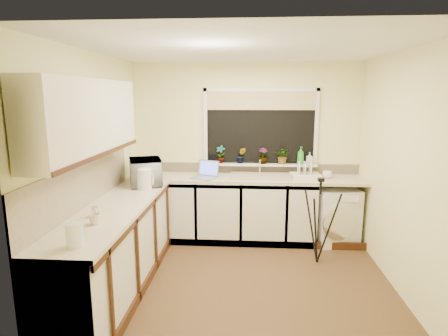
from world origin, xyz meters
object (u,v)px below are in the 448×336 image
soap_bottle_green (301,155)px  washing_machine (335,215)px  soap_bottle_clear (309,158)px  cup_left (94,219)px  plant_a (221,154)px  dish_rack (306,176)px  tripod (319,221)px  glass_jug (75,235)px  laptop (206,173)px  microwave (146,172)px  plant_c (263,156)px  kettle (144,179)px  plant_d (283,156)px  cup_back (327,175)px  steel_jar (95,212)px  plant_b (241,155)px

soap_bottle_green → washing_machine: bearing=-26.9°
washing_machine → soap_bottle_clear: size_ratio=4.47×
soap_bottle_clear → cup_left: 3.09m
plant_a → dish_rack: bearing=-11.1°
tripod → glass_jug: size_ratio=5.87×
soap_bottle_green → soap_bottle_clear: soap_bottle_green is taller
plant_a → cup_left: plant_a is taller
laptop → glass_jug: size_ratio=2.17×
microwave → soap_bottle_green: (2.01, 0.70, 0.12)m
laptop → soap_bottle_green: bearing=35.6°
soap_bottle_green → cup_left: soap_bottle_green is taller
laptop → plant_c: size_ratio=1.71×
kettle → soap_bottle_clear: (2.08, 0.93, 0.12)m
dish_rack → glass_jug: 3.20m
plant_d → cup_back: (0.58, -0.20, -0.21)m
tripod → kettle: bearing=177.0°
plant_a → soap_bottle_green: (1.12, 0.00, -0.00)m
dish_rack → steel_jar: bearing=-146.3°
laptop → dish_rack: (1.35, 0.07, -0.03)m
laptop → tripod: (1.43, -0.60, -0.43)m
plant_a → tripod: bearing=-35.9°
glass_jug → plant_b: 2.94m
tripod → microwave: size_ratio=1.87×
glass_jug → soap_bottle_green: (2.00, 2.69, 0.18)m
tripod → plant_d: plant_d is taller
glass_jug → plant_a: (0.87, 2.69, 0.19)m
plant_c → kettle: bearing=-146.8°
washing_machine → cup_left: 3.25m
tripod → plant_a: size_ratio=4.16×
washing_machine → plant_c: size_ratio=3.38×
steel_jar → cup_back: bearing=36.1°
glass_jug → microwave: (-0.02, 1.99, 0.07)m
cup_back → dish_rack: bearing=-177.6°
plant_b → plant_c: same height
plant_a → cup_left: 2.41m
dish_rack → washing_machine: bearing=-6.3°
laptop → plant_c: 0.86m
tripod → soap_bottle_clear: (-0.00, 0.87, 0.61)m
laptop → plant_d: (1.06, 0.29, 0.20)m
kettle → plant_b: (1.13, 0.96, 0.15)m
washing_machine → cup_back: (-0.13, 0.02, 0.57)m
dish_rack → plant_b: size_ratio=1.71×
plant_b → plant_a: bearing=-179.3°
microwave → plant_c: (1.49, 0.69, 0.11)m
soap_bottle_green → soap_bottle_clear: size_ratio=1.44×
kettle → plant_a: (0.84, 0.95, 0.16)m
glass_jug → soap_bottle_clear: soap_bottle_clear is taller
soap_bottle_green → cup_back: size_ratio=1.98×
laptop → plant_a: bearing=82.0°
glass_jug → cup_left: bearing=96.6°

